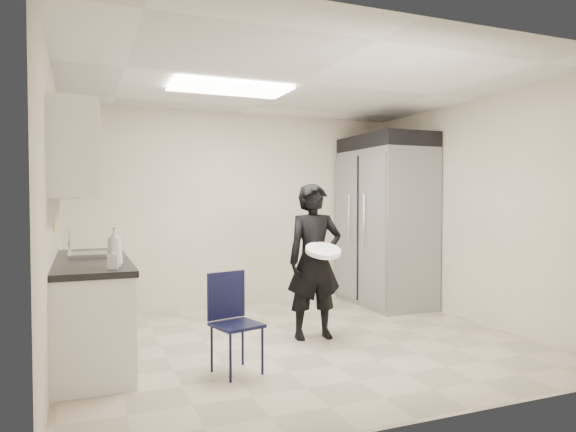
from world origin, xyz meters
name	(u,v)px	position (x,y,z in m)	size (l,w,h in m)	color
floor	(299,342)	(0.00, 0.00, 0.00)	(4.50, 4.50, 0.00)	#B8A990
ceiling	(299,82)	(0.00, 0.00, 2.60)	(4.50, 4.50, 0.00)	silver
back_wall	(241,209)	(0.00, 2.00, 1.30)	(4.50, 4.50, 0.00)	beige
left_wall	(52,216)	(-2.25, 0.00, 1.30)	(4.00, 4.00, 0.00)	beige
right_wall	(477,211)	(2.25, 0.00, 1.30)	(4.00, 4.00, 0.00)	beige
ceiling_panel	(230,89)	(-0.60, 0.40, 2.57)	(1.20, 0.60, 0.02)	white
lower_counter	(92,312)	(-1.95, 0.20, 0.43)	(0.60, 1.90, 0.86)	silver
countertop	(91,261)	(-1.95, 0.20, 0.89)	(0.64, 1.95, 0.05)	black
sink	(93,260)	(-1.93, 0.45, 0.87)	(0.42, 0.40, 0.14)	gray
faucet	(69,245)	(-2.13, 0.45, 1.02)	(0.02, 0.02, 0.24)	silver
upper_cabinets	(74,156)	(-2.08, 0.20, 1.83)	(0.35, 1.80, 0.75)	silver
towel_dispenser	(69,183)	(-2.14, 1.35, 1.62)	(0.22, 0.30, 0.35)	black
notice_sticker_left	(54,225)	(-2.24, 0.10, 1.22)	(0.00, 0.12, 0.07)	yellow
notice_sticker_right	(55,229)	(-2.24, 0.30, 1.18)	(0.00, 0.12, 0.07)	yellow
commercial_fridge	(385,228)	(1.83, 1.27, 1.05)	(0.80, 1.35, 2.10)	gray
fridge_compressor	(386,143)	(1.83, 1.27, 2.20)	(0.80, 1.35, 0.20)	black
folding_chair	(237,325)	(-0.84, -0.65, 0.40)	(0.36, 0.36, 0.81)	black
man_tuxedo	(314,261)	(0.21, 0.09, 0.80)	(0.59, 0.39, 1.60)	black
bucket_lid	(323,251)	(0.19, -0.16, 0.93)	(0.35, 0.35, 0.04)	silver
soap_bottle_a	(115,247)	(-1.78, -0.43, 1.07)	(0.12, 0.12, 0.32)	white
soap_bottle_b	(113,258)	(-1.81, -0.58, 0.99)	(0.08, 0.08, 0.17)	#B4B4C1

